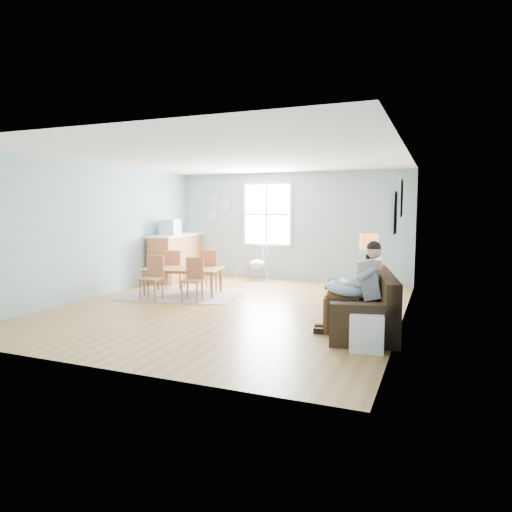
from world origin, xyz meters
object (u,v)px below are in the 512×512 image
at_px(chair_sw, 153,275).
at_px(chair_ne, 210,268).
at_px(chair_se, 193,277).
at_px(sofa, 365,309).
at_px(chair_nw, 174,267).
at_px(counter, 177,256).
at_px(toddler, 359,280).
at_px(dining_table, 183,281).
at_px(monitor, 170,227).
at_px(baby_swing, 257,263).
at_px(father, 357,284).
at_px(storage_cube, 366,332).
at_px(floor_lamp, 369,250).

distance_m(chair_sw, chair_ne, 1.42).
bearing_deg(chair_ne, chair_se, -78.51).
distance_m(sofa, chair_ne, 4.18).
distance_m(chair_nw, counter, 1.50).
bearing_deg(toddler, chair_se, 168.27).
height_order(dining_table, chair_se, chair_se).
distance_m(dining_table, monitor, 2.13).
relative_size(sofa, baby_swing, 2.30).
bearing_deg(father, dining_table, 156.77).
relative_size(sofa, storage_cube, 4.82).
relative_size(chair_sw, chair_ne, 0.97).
xyz_separation_m(chair_nw, monitor, (-0.67, 0.92, 0.85)).
height_order(father, toddler, father).
height_order(storage_cube, chair_se, chair_se).
distance_m(floor_lamp, monitor, 5.67).
distance_m(chair_ne, counter, 1.93).
height_order(dining_table, monitor, monitor).
relative_size(floor_lamp, baby_swing, 1.44).
distance_m(dining_table, baby_swing, 2.50).
distance_m(toddler, dining_table, 4.04).
height_order(sofa, floor_lamp, floor_lamp).
relative_size(toddler, chair_sw, 0.94).
relative_size(floor_lamp, storage_cube, 3.02).
xyz_separation_m(sofa, floor_lamp, (-0.01, 0.38, 0.86)).
bearing_deg(sofa, counter, 148.91).
relative_size(toddler, storage_cube, 1.74).
bearing_deg(counter, dining_table, -55.09).
distance_m(father, chair_sw, 4.31).
bearing_deg(floor_lamp, monitor, 155.21).
xyz_separation_m(toddler, counter, (-5.09, 2.97, -0.13)).
bearing_deg(toddler, floor_lamp, 61.97).
relative_size(chair_se, chair_nw, 0.96).
xyz_separation_m(chair_sw, baby_swing, (1.00, 3.04, -0.07)).
relative_size(chair_nw, chair_ne, 0.98).
height_order(chair_se, counter, counter).
bearing_deg(baby_swing, floor_lamp, -46.10).
bearing_deg(dining_table, floor_lamp, -25.68).
bearing_deg(chair_ne, sofa, -28.60).
xyz_separation_m(chair_ne, monitor, (-1.49, 0.76, 0.84)).
height_order(chair_nw, monitor, monitor).
height_order(toddler, chair_nw, toddler).
bearing_deg(toddler, chair_nw, 159.16).
xyz_separation_m(sofa, chair_nw, (-4.48, 1.84, 0.19)).
distance_m(chair_sw, chair_nw, 1.16).
relative_size(storage_cube, dining_table, 0.29).
xyz_separation_m(floor_lamp, chair_ne, (-3.65, 1.62, -0.66)).
xyz_separation_m(father, chair_nw, (-4.42, 2.16, -0.23)).
bearing_deg(floor_lamp, storage_cube, -82.34).
bearing_deg(counter, chair_ne, -36.48).
xyz_separation_m(dining_table, monitor, (-1.20, 1.40, 1.06)).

